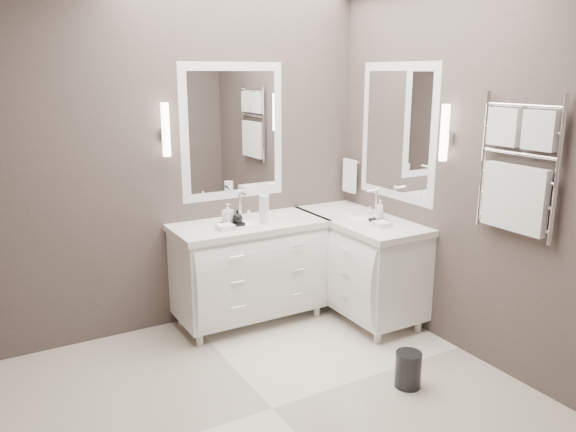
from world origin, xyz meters
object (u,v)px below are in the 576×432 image
vanity_back (249,265)px  towel_ladder (517,175)px  waste_bin (408,369)px  vanity_right (359,259)px

vanity_back → towel_ladder: (1.10, -1.63, 0.91)m
waste_bin → vanity_right: bearing=69.2°
vanity_back → vanity_right: same height
vanity_right → towel_ladder: towel_ladder is taller
vanity_right → towel_ladder: bearing=-80.2°
vanity_back → vanity_right: (0.88, -0.33, 0.00)m
vanity_back → vanity_right: 0.93m
vanity_back → vanity_right: size_ratio=1.00×
vanity_back → vanity_right: bearing=-20.4°
vanity_back → towel_ladder: size_ratio=1.38×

